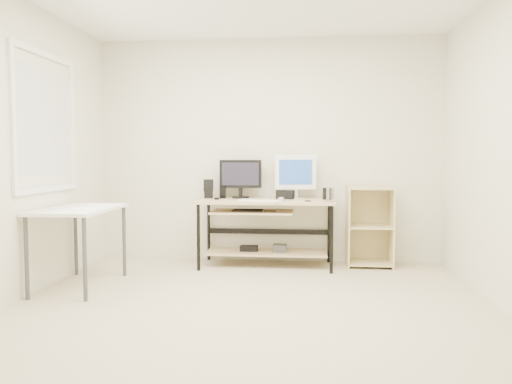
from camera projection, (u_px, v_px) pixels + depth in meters
The scene contains 16 objects.
room at pixel (233, 145), 3.92m from camera, with size 4.01×4.01×2.62m.
desk at pixel (264, 219), 5.57m from camera, with size 1.50×0.65×0.75m.
side_table at pixel (79, 216), 4.67m from camera, with size 0.60×1.00×0.75m.
shelf_unit at pixel (369, 226), 5.62m from camera, with size 0.50×0.40×0.90m.
black_monitor at pixel (241, 176), 5.74m from camera, with size 0.48×0.20×0.44m.
white_imac at pixel (296, 173), 5.68m from camera, with size 0.47×0.15×0.50m.
keyboard at pixel (260, 201), 5.36m from camera, with size 0.47×0.13×0.02m, color white.
mouse at pixel (281, 199), 5.43m from camera, with size 0.07×0.11×0.04m, color #ADADB2.
center_speaker at pixel (285, 195), 5.65m from camera, with size 0.20×0.09×0.10m, color black.
speaker_left at pixel (208, 188), 5.76m from camera, with size 0.13×0.13×0.22m.
speaker_right at pixel (328, 194), 5.60m from camera, with size 0.11×0.11×0.13m, color black.
audio_controller at pixel (223, 192), 5.73m from camera, with size 0.07×0.04×0.14m, color black.
volume_puck at pixel (217, 199), 5.57m from camera, with size 0.05×0.05×0.02m, color black.
smartphone at pixel (308, 201), 5.36m from camera, with size 0.06×0.10×0.01m, color black.
coaster at pixel (330, 201), 5.30m from camera, with size 0.10×0.10×0.01m, color #A9794C.
drinking_glass at pixel (330, 194), 5.29m from camera, with size 0.07×0.07×0.15m, color white.
Camera 1 is at (0.44, -3.86, 1.22)m, focal length 35.00 mm.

